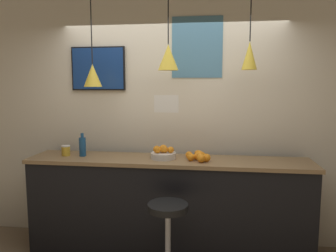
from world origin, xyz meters
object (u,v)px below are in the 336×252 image
(fruit_bowl, at_px, (163,154))
(spread_jar, at_px, (66,150))
(mounted_tv, at_px, (98,69))
(juice_bottle, at_px, (83,146))
(bar_stool, at_px, (168,228))

(fruit_bowl, distance_m, spread_jar, 1.09)
(fruit_bowl, xyz_separation_m, spread_jar, (-1.09, 0.00, 0.00))
(fruit_bowl, distance_m, mounted_tv, 1.26)
(juice_bottle, bearing_deg, mounted_tv, 75.26)
(spread_jar, xyz_separation_m, mounted_tv, (0.28, 0.33, 0.91))
(juice_bottle, bearing_deg, fruit_bowl, -0.24)
(fruit_bowl, relative_size, spread_jar, 2.34)
(juice_bottle, distance_m, spread_jar, 0.20)
(bar_stool, xyz_separation_m, mounted_tv, (-0.93, 0.88, 1.47))
(bar_stool, height_order, spread_jar, spread_jar)
(fruit_bowl, bearing_deg, juice_bottle, 179.76)
(bar_stool, relative_size, spread_jar, 6.71)
(bar_stool, relative_size, fruit_bowl, 2.87)
(bar_stool, bearing_deg, spread_jar, 155.39)
(fruit_bowl, bearing_deg, bar_stool, -76.93)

